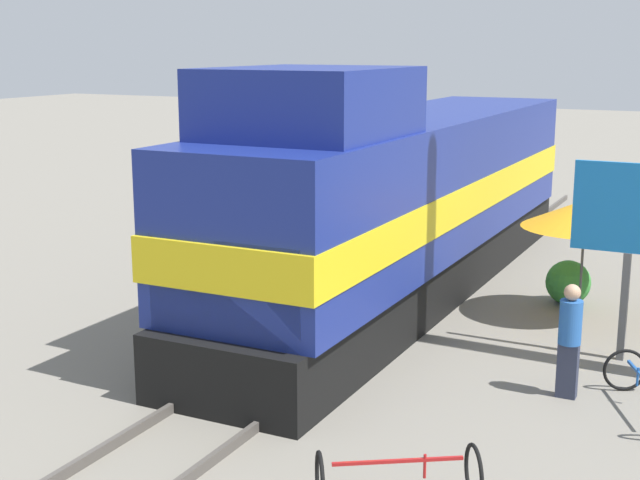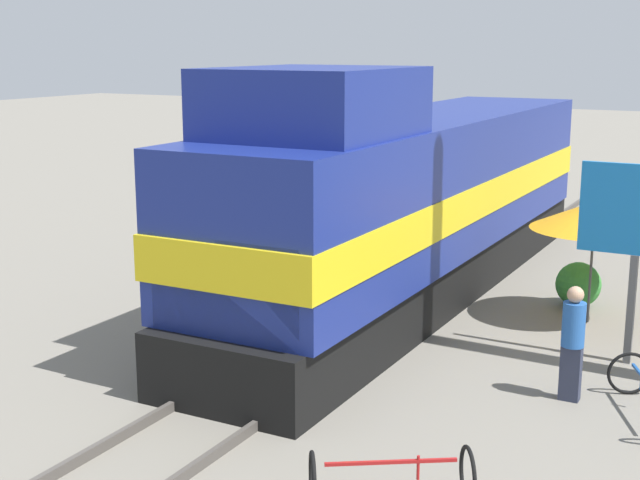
{
  "view_description": "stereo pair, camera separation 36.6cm",
  "coord_description": "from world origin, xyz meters",
  "px_view_note": "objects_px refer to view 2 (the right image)",
  "views": [
    {
      "loc": [
        6.62,
        -14.64,
        5.26
      ],
      "look_at": [
        1.2,
        -3.77,
        2.57
      ],
      "focal_mm": 50.0,
      "sensor_mm": 36.0,
      "label": 1
    },
    {
      "loc": [
        6.95,
        -14.47,
        5.26
      ],
      "look_at": [
        1.2,
        -3.77,
        2.57
      ],
      "focal_mm": 50.0,
      "sensor_mm": 36.0,
      "label": 2
    }
  ],
  "objects_px": {
    "locomotive": "(409,202)",
    "bicycle_spare": "(391,478)",
    "billboard_sign": "(638,221)",
    "person_bystander": "(573,339)",
    "vendor_umbrella": "(595,215)"
  },
  "relations": [
    {
      "from": "billboard_sign",
      "to": "bicycle_spare",
      "type": "distance_m",
      "value": 6.78
    },
    {
      "from": "vendor_umbrella",
      "to": "bicycle_spare",
      "type": "xyz_separation_m",
      "value": [
        -0.51,
        -8.24,
        -1.74
      ]
    },
    {
      "from": "locomotive",
      "to": "person_bystander",
      "type": "bearing_deg",
      "value": -42.64
    },
    {
      "from": "person_bystander",
      "to": "bicycle_spare",
      "type": "xyz_separation_m",
      "value": [
        -1.09,
        -4.18,
        -0.6
      ]
    },
    {
      "from": "locomotive",
      "to": "bicycle_spare",
      "type": "height_order",
      "value": "locomotive"
    },
    {
      "from": "locomotive",
      "to": "bicycle_spare",
      "type": "xyz_separation_m",
      "value": [
        3.21,
        -8.14,
        -1.7
      ]
    },
    {
      "from": "vendor_umbrella",
      "to": "bicycle_spare",
      "type": "bearing_deg",
      "value": -93.57
    },
    {
      "from": "locomotive",
      "to": "person_bystander",
      "type": "distance_m",
      "value": 5.94
    },
    {
      "from": "locomotive",
      "to": "person_bystander",
      "type": "xyz_separation_m",
      "value": [
        4.3,
        -3.96,
        -1.09
      ]
    },
    {
      "from": "vendor_umbrella",
      "to": "billboard_sign",
      "type": "bearing_deg",
      "value": -61.71
    },
    {
      "from": "billboard_sign",
      "to": "bicycle_spare",
      "type": "relative_size",
      "value": 1.73
    },
    {
      "from": "locomotive",
      "to": "vendor_umbrella",
      "type": "height_order",
      "value": "locomotive"
    },
    {
      "from": "vendor_umbrella",
      "to": "person_bystander",
      "type": "xyz_separation_m",
      "value": [
        0.58,
        -4.05,
        -1.13
      ]
    },
    {
      "from": "vendor_umbrella",
      "to": "billboard_sign",
      "type": "relative_size",
      "value": 0.71
    },
    {
      "from": "person_bystander",
      "to": "billboard_sign",
      "type": "bearing_deg",
      "value": 76.8
    }
  ]
}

